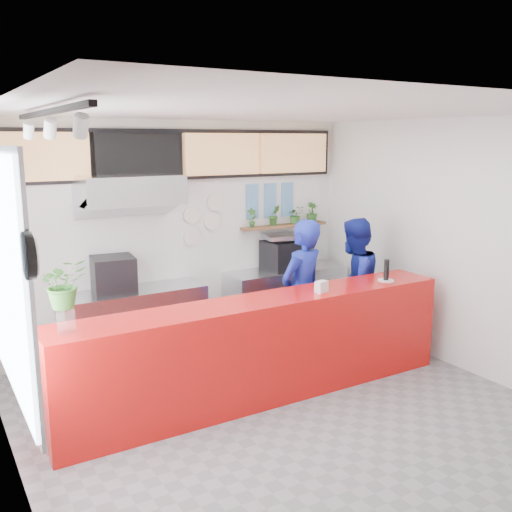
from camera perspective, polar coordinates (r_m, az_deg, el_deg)
name	(u,v)px	position (r m, az deg, el deg)	size (l,w,h in m)	color
floor	(283,412)	(6.07, 2.67, -15.29)	(5.00, 5.00, 0.00)	slate
ceiling	(286,111)	(5.42, 2.98, 14.30)	(5.00, 5.00, 0.00)	silver
wall_back	(181,234)	(7.72, -7.51, 2.22)	(5.00, 5.00, 0.00)	white
wall_left	(8,307)	(4.70, -23.59, -4.72)	(5.00, 5.00, 0.00)	white
wall_right	(458,245)	(7.22, 19.58, 1.00)	(5.00, 5.00, 0.00)	white
service_counter	(262,349)	(6.15, 0.64, -9.28)	(4.50, 0.60, 1.10)	#B8100D
cream_band	(179,151)	(7.61, -7.70, 10.40)	(5.00, 0.02, 0.80)	beige
prep_bench	(134,324)	(7.42, -12.08, -6.69)	(1.80, 0.60, 0.90)	#B2B5BA
panini_oven	(113,275)	(7.17, -14.07, -1.83)	(0.49, 0.49, 0.44)	black
extraction_hood	(130,190)	(7.03, -12.53, 6.48)	(1.20, 0.70, 0.35)	#B2B5BA
hood_lip	(130,206)	(7.05, -12.46, 4.86)	(1.20, 0.70, 0.08)	#B2B5BA
right_bench	(285,299)	(8.40, 2.96, -4.29)	(1.80, 0.60, 0.90)	#B2B5BA
espresso_machine	(287,255)	(8.25, 3.08, 0.13)	(0.65, 0.47, 0.42)	black
espresso_tray	(287,236)	(8.20, 3.10, 1.99)	(0.64, 0.44, 0.06)	#A9ABB0
herb_shelf	(284,226)	(8.39, 2.85, 3.04)	(1.40, 0.18, 0.04)	brown
menu_board_far_left	(40,157)	(7.00, -20.77, 9.27)	(1.10, 0.10, 0.55)	tan
menu_board_mid_left	(139,155)	(7.30, -11.66, 9.83)	(1.10, 0.10, 0.55)	black
menu_board_mid_right	(222,154)	(7.76, -3.44, 10.13)	(1.10, 0.10, 0.55)	tan
menu_board_far_right	(293,153)	(8.36, 3.75, 10.23)	(1.10, 0.10, 0.55)	tan
soffit	(180,155)	(7.59, -7.60, 10.02)	(4.80, 0.04, 0.65)	black
window_pane	(4,273)	(4.94, -23.89, -1.58)	(0.04, 2.20, 1.90)	silver
window_frame	(7,273)	(4.95, -23.66, -1.55)	(0.03, 2.30, 2.00)	#B2B5BA
wall_clock_rim	(28,256)	(3.71, -21.80, 0.03)	(0.30, 0.30, 0.05)	black
wall_clock_face	(34,255)	(3.71, -21.35, 0.08)	(0.26, 0.26, 0.02)	white
track_rail	(49,112)	(4.60, -20.00, 13.40)	(0.05, 2.40, 0.04)	black
dec_plate_a	(192,215)	(7.72, -6.45, 4.11)	(0.24, 0.24, 0.03)	silver
dec_plate_b	(212,221)	(7.86, -4.44, 3.55)	(0.24, 0.24, 0.03)	silver
dec_plate_c	(192,237)	(7.76, -6.40, 1.92)	(0.24, 0.24, 0.03)	silver
dec_plate_d	(215,202)	(7.85, -4.14, 5.38)	(0.24, 0.24, 0.03)	silver
photo_frame_a	(252,193)	(8.14, -0.38, 6.34)	(0.20, 0.02, 0.25)	#598CBF
photo_frame_b	(270,192)	(8.29, 1.42, 6.43)	(0.20, 0.02, 0.25)	#598CBF
photo_frame_c	(287,191)	(8.45, 3.15, 6.52)	(0.20, 0.02, 0.25)	#598CBF
photo_frame_d	(252,210)	(8.16, -0.38, 4.59)	(0.20, 0.02, 0.25)	#598CBF
photo_frame_e	(270,209)	(8.32, 1.41, 4.72)	(0.20, 0.02, 0.25)	#598CBF
photo_frame_f	(287,208)	(8.48, 3.13, 4.83)	(0.20, 0.02, 0.25)	#598CBF
staff_center	(302,295)	(6.87, 4.61, -3.89)	(0.67, 0.44, 1.83)	navy
staff_right	(353,285)	(7.56, 9.67, -2.88)	(0.85, 0.67, 1.76)	navy
herb_a	(252,218)	(8.08, -0.40, 3.86)	(0.15, 0.10, 0.28)	#2C6021
herb_b	(274,215)	(8.27, 1.84, 4.10)	(0.16, 0.13, 0.30)	#2C6021
herb_c	(296,215)	(8.48, 4.00, 4.14)	(0.23, 0.20, 0.26)	#2C6021
herb_d	(312,212)	(8.65, 5.61, 4.38)	(0.17, 0.15, 0.30)	#2C6021
glass_vase	(66,322)	(5.22, -18.44, -6.24)	(0.16, 0.16, 0.19)	silver
basil_vase	(64,284)	(5.13, -18.68, -2.63)	(0.39, 0.34, 0.43)	#2C6021
napkin_holder	(321,287)	(6.27, 6.56, -3.08)	(0.14, 0.09, 0.12)	silver
white_plate	(386,280)	(6.91, 12.86, -2.40)	(0.19, 0.19, 0.01)	silver
pepper_mill	(386,270)	(6.88, 12.91, -1.34)	(0.06, 0.06, 0.24)	black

